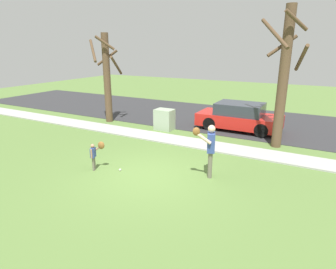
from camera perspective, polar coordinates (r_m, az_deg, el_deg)
The scene contains 10 objects.
ground_plane at distance 12.24m, azimuth 5.00°, elevation -1.95°, with size 48.00×48.00×0.00m, color #567538.
sidewalk_strip at distance 12.32m, azimuth 5.19°, elevation -1.69°, with size 36.00×1.20×0.06m, color #A3A39E.
road_surface at distance 16.86m, azimuth 12.00°, elevation 3.04°, with size 36.00×6.80×0.02m, color #2D2D30.
person_adult at distance 8.94m, azimuth 8.21°, elevation -2.20°, with size 0.64×0.79×1.69m.
person_child at distance 9.79m, azimuth -14.09°, elevation -3.34°, with size 0.41×0.48×0.97m.
baseball at distance 9.77m, azimuth -9.46°, elevation -6.90°, with size 0.07×0.07×0.07m, color white.
utility_cabinet at distance 14.24m, azimuth -0.71°, elevation 2.97°, with size 0.89×0.68×1.03m, color #9EB293.
street_tree_near at distance 12.17m, azimuth 21.91°, elevation 10.78°, with size 1.85×1.88×5.46m.
street_tree_far at distance 15.90m, azimuth -12.02°, elevation 11.30°, with size 1.84×1.88×4.66m.
parked_hatchback_red at distance 14.58m, azimuth 13.91°, elevation 3.39°, with size 4.00×1.75×1.33m.
Camera 1 is at (4.57, -7.15, 3.94)m, focal length 30.81 mm.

